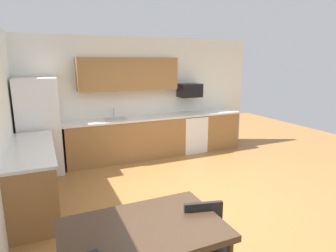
% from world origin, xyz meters
% --- Properties ---
extents(ground_plane, '(12.00, 12.00, 0.00)m').
position_xyz_m(ground_plane, '(0.00, 0.00, 0.00)').
color(ground_plane, '#9E6B38').
extents(wall_back, '(5.80, 0.10, 2.70)m').
position_xyz_m(wall_back, '(0.00, 2.65, 1.35)').
color(wall_back, white).
rests_on(wall_back, ground).
extents(cabinet_run_back, '(2.65, 0.60, 0.90)m').
position_xyz_m(cabinet_run_back, '(-0.43, 2.30, 0.45)').
color(cabinet_run_back, olive).
rests_on(cabinet_run_back, ground).
extents(cabinet_run_back_right, '(0.90, 0.60, 0.90)m').
position_xyz_m(cabinet_run_back_right, '(1.95, 2.30, 0.45)').
color(cabinet_run_back_right, olive).
rests_on(cabinet_run_back_right, ground).
extents(cabinet_run_left, '(0.60, 2.00, 0.90)m').
position_xyz_m(cabinet_run_left, '(-2.30, 0.80, 0.45)').
color(cabinet_run_left, olive).
rests_on(cabinet_run_left, ground).
extents(countertop_back, '(4.80, 0.64, 0.04)m').
position_xyz_m(countertop_back, '(0.00, 2.30, 0.92)').
color(countertop_back, silver).
rests_on(countertop_back, cabinet_run_back).
extents(countertop_left, '(0.64, 2.00, 0.04)m').
position_xyz_m(countertop_left, '(-2.30, 0.80, 0.92)').
color(countertop_left, silver).
rests_on(countertop_left, cabinet_run_left).
extents(upper_cabinets_back, '(2.20, 0.34, 0.70)m').
position_xyz_m(upper_cabinets_back, '(-0.30, 2.43, 1.90)').
color(upper_cabinets_back, olive).
extents(refrigerator, '(0.76, 0.70, 1.87)m').
position_xyz_m(refrigerator, '(-2.18, 2.22, 0.93)').
color(refrigerator, white).
rests_on(refrigerator, ground).
extents(oven_range, '(0.60, 0.60, 0.91)m').
position_xyz_m(oven_range, '(1.20, 2.30, 0.46)').
color(oven_range, white).
rests_on(oven_range, ground).
extents(microwave, '(0.54, 0.36, 0.32)m').
position_xyz_m(microwave, '(1.20, 2.40, 1.48)').
color(microwave, black).
extents(sink_basin, '(0.48, 0.40, 0.14)m').
position_xyz_m(sink_basin, '(-0.66, 2.30, 0.88)').
color(sink_basin, '#A5A8AD').
rests_on(sink_basin, countertop_back).
extents(sink_faucet, '(0.02, 0.02, 0.24)m').
position_xyz_m(sink_faucet, '(-0.66, 2.48, 1.04)').
color(sink_faucet, '#B2B5BA').
rests_on(sink_faucet, countertop_back).
extents(dining_table, '(1.40, 0.90, 0.77)m').
position_xyz_m(dining_table, '(-1.38, -1.57, 0.71)').
color(dining_table, '#422D1E').
rests_on(dining_table, ground).
extents(chair_near_table, '(0.48, 0.48, 0.85)m').
position_xyz_m(chair_near_table, '(-0.79, -1.65, 0.50)').
color(chair_near_table, black).
rests_on(chair_near_table, ground).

